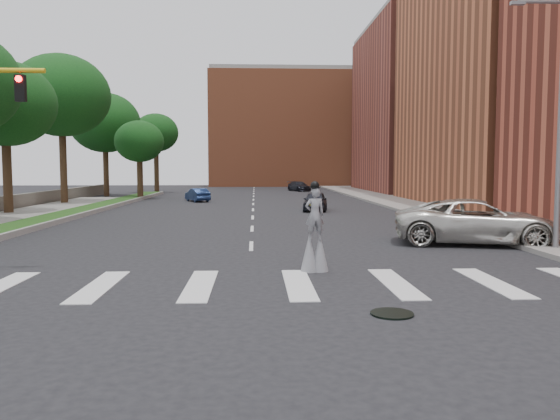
% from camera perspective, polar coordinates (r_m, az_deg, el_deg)
% --- Properties ---
extents(ground_plane, '(160.00, 160.00, 0.00)m').
position_cam_1_polar(ground_plane, '(13.39, -3.26, -8.74)').
color(ground_plane, black).
rests_on(ground_plane, ground).
extents(grass_median, '(2.00, 60.00, 0.25)m').
position_cam_1_polar(grass_median, '(35.16, -21.98, -0.61)').
color(grass_median, '#1A4112').
rests_on(grass_median, ground).
extents(median_curb, '(0.20, 60.00, 0.28)m').
position_cam_1_polar(median_curb, '(34.82, -20.35, -0.59)').
color(median_curb, gray).
rests_on(median_curb, ground).
extents(sidewalk_right, '(5.00, 90.00, 0.18)m').
position_cam_1_polar(sidewalk_right, '(40.10, 15.31, 0.10)').
color(sidewalk_right, gray).
rests_on(sidewalk_right, ground).
extents(manhole, '(0.90, 0.90, 0.04)m').
position_cam_1_polar(manhole, '(11.80, 11.62, -10.56)').
color(manhole, black).
rests_on(manhole, ground).
extents(building_mid, '(16.00, 22.00, 24.00)m').
position_cam_1_polar(building_mid, '(49.08, 24.71, 14.60)').
color(building_mid, '#B45D38').
rests_on(building_mid, ground).
extents(building_far, '(16.00, 22.00, 20.00)m').
position_cam_1_polar(building_far, '(70.84, 15.59, 9.97)').
color(building_far, brown).
rests_on(building_far, ground).
extents(building_backdrop, '(26.00, 14.00, 18.00)m').
position_cam_1_polar(building_backdrop, '(91.42, 1.06, 8.24)').
color(building_backdrop, '#B45D38').
rests_on(building_backdrop, ground).
extents(streetlight, '(2.05, 0.20, 9.00)m').
position_cam_1_polar(streetlight, '(21.94, 27.07, 8.81)').
color(streetlight, slate).
rests_on(streetlight, ground).
extents(stilt_performer, '(0.84, 0.57, 2.66)m').
position_cam_1_polar(stilt_performer, '(16.05, 3.64, -2.93)').
color(stilt_performer, '#342214').
rests_on(stilt_performer, ground).
extents(suv_crossing, '(6.99, 4.47, 1.80)m').
position_cam_1_polar(suv_crossing, '(23.06, 19.95, -1.16)').
color(suv_crossing, beige).
rests_on(suv_crossing, ground).
extents(car_near, '(2.19, 4.16, 1.35)m').
position_cam_1_polar(car_near, '(38.35, 3.71, 0.93)').
color(car_near, black).
rests_on(car_near, ground).
extents(car_mid, '(2.63, 3.78, 1.18)m').
position_cam_1_polar(car_mid, '(49.01, -8.63, 1.57)').
color(car_mid, navy).
rests_on(car_mid, ground).
extents(car_far, '(3.16, 4.57, 1.23)m').
position_cam_1_polar(car_far, '(69.52, 2.00, 2.50)').
color(car_far, black).
rests_on(car_far, ground).
extents(tree_3, '(6.31, 6.31, 9.73)m').
position_cam_1_polar(tree_3, '(38.94, -26.83, 9.86)').
color(tree_3, '#342214').
rests_on(tree_3, ground).
extents(tree_4, '(7.74, 7.74, 12.09)m').
position_cam_1_polar(tree_4, '(48.06, -21.89, 11.02)').
color(tree_4, '#342214').
rests_on(tree_4, ground).
extents(tree_5, '(7.28, 7.28, 10.74)m').
position_cam_1_polar(tree_5, '(60.08, -17.83, 8.65)').
color(tree_5, '#342214').
rests_on(tree_5, ground).
extents(tree_6, '(4.62, 4.62, 7.44)m').
position_cam_1_polar(tree_6, '(53.57, -14.49, 6.90)').
color(tree_6, '#342214').
rests_on(tree_6, ground).
extents(tree_7, '(5.26, 5.26, 9.31)m').
position_cam_1_polar(tree_7, '(66.04, -12.84, 7.83)').
color(tree_7, '#342214').
rests_on(tree_7, ground).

